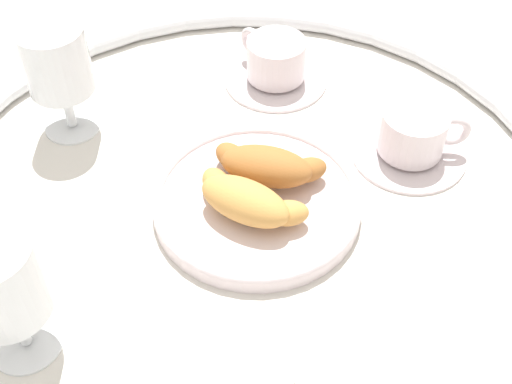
% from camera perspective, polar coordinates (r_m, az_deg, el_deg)
% --- Properties ---
extents(ground_plane, '(2.20, 2.20, 0.00)m').
position_cam_1_polar(ground_plane, '(0.74, -0.95, -1.14)').
color(ground_plane, silver).
extents(table_chrome_rim, '(0.73, 0.73, 0.02)m').
position_cam_1_polar(table_chrome_rim, '(0.73, -0.96, -0.51)').
color(table_chrome_rim, silver).
rests_on(table_chrome_rim, ground_plane).
extents(pastry_plate, '(0.23, 0.23, 0.02)m').
position_cam_1_polar(pastry_plate, '(0.73, 0.00, -0.98)').
color(pastry_plate, silver).
rests_on(pastry_plate, ground_plane).
extents(croissant_large, '(0.13, 0.08, 0.04)m').
position_cam_1_polar(croissant_large, '(0.69, -0.80, -0.71)').
color(croissant_large, '#D6994C').
rests_on(croissant_large, pastry_plate).
extents(croissant_small, '(0.14, 0.07, 0.04)m').
position_cam_1_polar(croissant_small, '(0.72, 0.95, 2.25)').
color(croissant_small, '#AD6B33').
rests_on(croissant_small, pastry_plate).
extents(coffee_cup_near, '(0.14, 0.14, 0.06)m').
position_cam_1_polar(coffee_cup_near, '(0.80, 13.13, 4.50)').
color(coffee_cup_near, silver).
rests_on(coffee_cup_near, ground_plane).
extents(coffee_cup_far, '(0.14, 0.14, 0.06)m').
position_cam_1_polar(coffee_cup_far, '(0.89, 1.65, 10.80)').
color(coffee_cup_far, silver).
rests_on(coffee_cup_far, ground_plane).
extents(juice_glass_left, '(0.08, 0.08, 0.14)m').
position_cam_1_polar(juice_glass_left, '(0.81, -16.47, 10.20)').
color(juice_glass_left, white).
rests_on(juice_glass_left, ground_plane).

